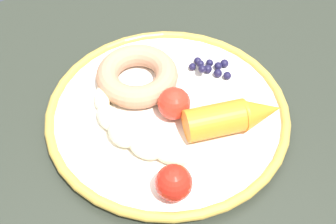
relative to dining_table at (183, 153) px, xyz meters
The scene contains 8 objects.
dining_table is the anchor object (origin of this frame).
plate 0.11m from the dining_table, behind, with size 0.31×0.31×0.02m.
banana 0.15m from the dining_table, behind, with size 0.07×0.17×0.03m.
carrot_orange 0.15m from the dining_table, 74.62° to the right, with size 0.13×0.08×0.04m.
donut 0.15m from the dining_table, 116.07° to the left, with size 0.11×0.11×0.03m, color tan.
blueberry_pile 0.14m from the dining_table, 21.66° to the left, with size 0.05×0.05×0.02m.
tomato_near 0.14m from the dining_table, 161.66° to the right, with size 0.04×0.04×0.04m, color red.
tomato_mid 0.19m from the dining_table, 133.25° to the right, with size 0.04×0.04×0.04m, color red.
Camera 1 is at (-0.25, -0.31, 1.23)m, focal length 49.75 mm.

